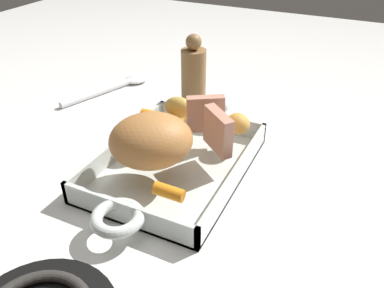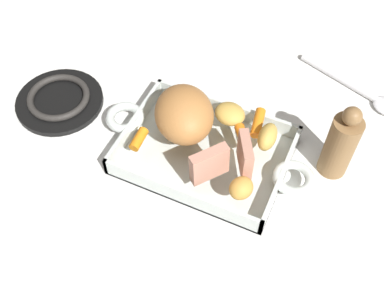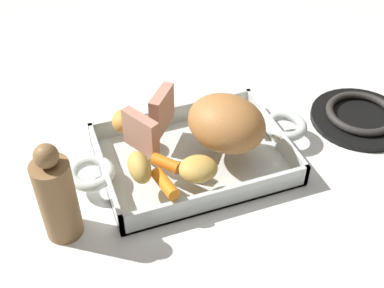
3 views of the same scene
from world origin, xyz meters
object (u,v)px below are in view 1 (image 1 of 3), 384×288
(serving_spoon, at_px, (118,86))
(pepper_mill, at_px, (194,77))
(pork_roast, at_px, (151,141))
(roast_slice_thin, at_px, (206,114))
(roast_slice_thick, at_px, (218,131))
(potato_whole, at_px, (144,127))
(roasting_dish, at_px, (176,163))
(baby_carrot_southeast, at_px, (172,125))
(potato_golden_large, at_px, (238,124))
(baby_carrot_center_right, at_px, (156,116))
(baby_carrot_short, at_px, (169,192))
(potato_near_roast, at_px, (179,108))

(serving_spoon, bearing_deg, pepper_mill, -73.57)
(pork_roast, distance_m, roast_slice_thin, 0.14)
(roast_slice_thick, distance_m, potato_whole, 0.14)
(pork_roast, relative_size, potato_whole, 2.19)
(roasting_dish, distance_m, roast_slice_thick, 0.09)
(baby_carrot_southeast, distance_m, potato_whole, 0.05)
(roast_slice_thick, height_order, potato_whole, roast_slice_thick)
(baby_carrot_southeast, height_order, serving_spoon, baby_carrot_southeast)
(potato_golden_large, bearing_deg, baby_carrot_center_right, -81.20)
(baby_carrot_short, relative_size, potato_whole, 0.75)
(pork_roast, bearing_deg, baby_carrot_southeast, -168.42)
(pork_roast, distance_m, potato_near_roast, 0.16)
(roast_slice_thin, distance_m, baby_carrot_center_right, 0.10)
(potato_golden_large, distance_m, pepper_mill, 0.20)
(roasting_dish, bearing_deg, roast_slice_thin, 167.18)
(roasting_dish, bearing_deg, pepper_mill, -162.14)
(baby_carrot_short, distance_m, potato_whole, 0.18)
(roasting_dish, bearing_deg, baby_carrot_southeast, -147.53)
(roast_slice_thick, relative_size, pepper_mill, 0.41)
(baby_carrot_short, height_order, baby_carrot_center_right, baby_carrot_center_right)
(baby_carrot_southeast, height_order, pepper_mill, pepper_mill)
(roasting_dish, bearing_deg, baby_carrot_short, 23.22)
(roasting_dish, xyz_separation_m, serving_spoon, (-0.24, -0.29, -0.01))
(potato_golden_large, relative_size, pepper_mill, 0.27)
(potato_whole, distance_m, serving_spoon, 0.31)
(potato_near_roast, bearing_deg, baby_carrot_short, 23.39)
(baby_carrot_short, xyz_separation_m, potato_near_roast, (-0.21, -0.09, 0.01))
(baby_carrot_southeast, relative_size, potato_whole, 0.78)
(baby_carrot_short, relative_size, baby_carrot_center_right, 0.74)
(baby_carrot_center_right, distance_m, serving_spoon, 0.27)
(roasting_dish, height_order, potato_near_roast, potato_near_roast)
(potato_golden_large, bearing_deg, serving_spoon, -111.42)
(baby_carrot_southeast, xyz_separation_m, potato_golden_large, (-0.04, 0.11, 0.01))
(pork_roast, xyz_separation_m, potato_golden_large, (-0.15, 0.09, -0.02))
(baby_carrot_center_right, xyz_separation_m, potato_whole, (0.05, 0.01, 0.01))
(baby_carrot_center_right, bearing_deg, pepper_mill, 177.92)
(baby_carrot_center_right, xyz_separation_m, pepper_mill, (-0.15, 0.01, 0.02))
(baby_carrot_center_right, relative_size, serving_spoon, 0.25)
(baby_carrot_southeast, bearing_deg, pepper_mill, -168.03)
(roast_slice_thick, height_order, baby_carrot_southeast, roast_slice_thick)
(baby_carrot_short, relative_size, pepper_mill, 0.27)
(potato_whole, bearing_deg, baby_carrot_center_right, -173.14)
(baby_carrot_center_right, distance_m, pepper_mill, 0.15)
(roast_slice_thick, xyz_separation_m, potato_whole, (0.01, -0.13, -0.02))
(roast_slice_thick, relative_size, potato_whole, 1.16)
(potato_golden_large, bearing_deg, pork_roast, -31.49)
(potato_near_roast, height_order, serving_spoon, potato_near_roast)
(baby_carrot_center_right, distance_m, potato_whole, 0.06)
(roasting_dish, bearing_deg, potato_golden_large, 142.47)
(baby_carrot_southeast, relative_size, baby_carrot_center_right, 0.77)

